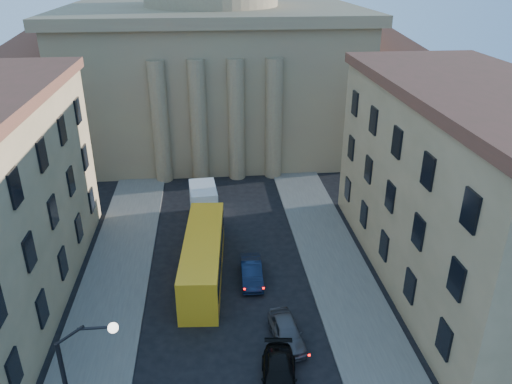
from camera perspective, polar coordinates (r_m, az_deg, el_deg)
sidewalk_left at (r=35.07m, az=-17.24°, el=-15.08°), size 5.00×60.00×0.15m
sidewalk_right at (r=35.58m, az=11.47°, el=-13.66°), size 5.00×60.00×0.15m
church at (r=64.61m, az=-4.93°, el=15.88°), size 68.02×28.76×36.60m
building_right at (r=38.20m, az=23.01°, el=0.45°), size 11.60×26.60×14.70m
car_right_mid at (r=29.98m, az=2.64°, el=-20.32°), size 2.57×5.10×1.42m
car_right_far at (r=32.70m, az=3.51°, el=-15.66°), size 2.18×4.47×1.47m
car_right_distant at (r=37.96m, az=-0.52°, el=-9.10°), size 1.64×4.45×1.46m
city_bus at (r=38.05m, az=-6.04°, el=-7.26°), size 3.57×12.01×3.34m
box_truck at (r=45.67m, az=-5.93°, el=-1.79°), size 2.72×6.05×3.24m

